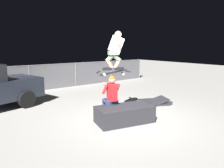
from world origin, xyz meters
The scene contains 7 objects.
ground_plane centered at (0.00, 0.00, 0.00)m, with size 40.00×40.00×0.00m, color gray.
ledge_box_main centered at (-0.25, -0.18, 0.23)m, with size 1.59×0.79×0.47m, color #28282D.
person_sitting_on_ledge centered at (-0.38, 0.31, 0.72)m, with size 0.59×0.78×1.30m.
skateboard centered at (-0.26, 0.33, 1.37)m, with size 1.01×0.62×0.17m.
skater_airborne centered at (-0.21, 0.31, 2.06)m, with size 0.62×0.83×1.12m.
kicker_ramp centered at (1.91, 0.58, 0.05)m, with size 1.14×1.06×0.31m.
fence_back centered at (0.00, 5.56, 0.67)m, with size 12.05×0.05×1.26m.
Camera 1 is at (-3.94, -4.47, 2.14)m, focal length 33.35 mm.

